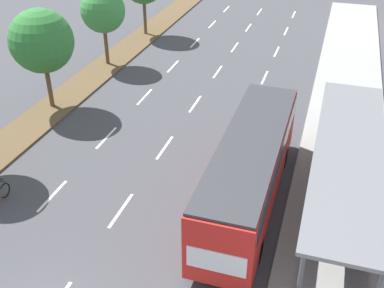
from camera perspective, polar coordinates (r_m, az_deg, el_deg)
median_strip at (r=34.73m, az=-11.97°, el=8.07°), size 2.60×52.00×0.12m
sidewalk_right at (r=30.71m, az=18.25°, el=3.98°), size 4.50×52.00×0.15m
lane_divider_left at (r=31.18m, az=-5.80°, el=5.75°), size 0.14×47.18×0.01m
lane_divider_center at (r=30.08m, az=0.39°, el=4.91°), size 0.14×47.18×0.01m
lane_divider_right at (r=29.35m, az=6.94°, el=3.96°), size 0.14×47.18×0.01m
bus_shelter at (r=21.30m, az=18.95°, el=-3.32°), size 2.90×13.59×2.86m
bus at (r=20.48m, az=7.09°, el=-2.47°), size 2.54×11.29×3.37m
median_tree_third at (r=29.36m, az=-17.87°, el=11.84°), size 3.79×3.79×6.09m
median_tree_fourth at (r=35.49m, az=-10.81°, el=15.67°), size 3.22×3.22×5.63m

